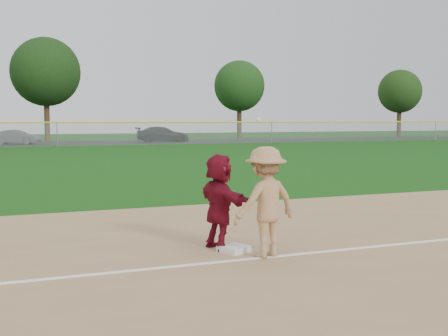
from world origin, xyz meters
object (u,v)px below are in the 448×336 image
object	(u,v)px
first_base	(235,249)
car_right	(162,134)
car_mid	(17,137)
base_runner	(220,202)

from	to	relation	value
first_base	car_right	xyz separation A→B (m)	(10.98, 45.40, 0.70)
car_mid	first_base	bearing A→B (deg)	-154.25
base_runner	car_right	distance (m)	46.46
first_base	car_right	bearing A→B (deg)	76.40
first_base	base_runner	xyz separation A→B (m)	(-0.16, 0.30, 0.78)
car_mid	car_right	distance (m)	13.61
first_base	base_runner	bearing A→B (deg)	118.55
base_runner	car_mid	size ratio (longest dim) A/B	0.42
first_base	car_right	distance (m)	46.72
base_runner	first_base	bearing A→B (deg)	-160.33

